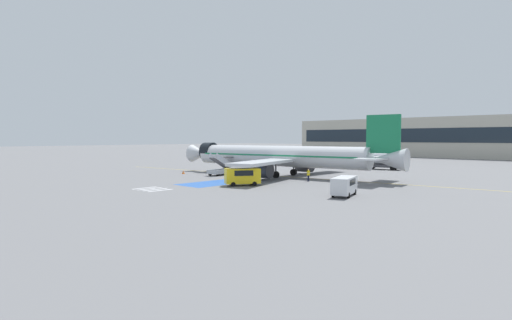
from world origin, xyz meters
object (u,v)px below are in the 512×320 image
object	(u,v)px
service_van_1	(344,185)
terminal_building	(455,137)
airliner	(280,157)
traffic_cone_0	(183,172)
boarding_stairs_forward	(221,170)
ground_crew_1	(269,173)
ground_crew_0	(308,174)
service_van_0	(242,175)
fuel_tanker	(375,160)

from	to	relation	value
service_van_1	terminal_building	distance (m)	103.17
airliner	traffic_cone_0	xyz separation A→B (m)	(-16.06, -8.27, -3.08)
boarding_stairs_forward	ground_crew_1	distance (m)	10.72
ground_crew_0	ground_crew_1	bearing A→B (deg)	122.71
boarding_stairs_forward	ground_crew_0	world-z (taller)	boarding_stairs_forward
ground_crew_1	traffic_cone_0	xyz separation A→B (m)	(-17.67, -3.47, -0.67)
airliner	service_van_1	size ratio (longest dim) A/B	7.96
service_van_0	ground_crew_1	distance (m)	9.49
service_van_1	traffic_cone_0	world-z (taller)	service_van_1
boarding_stairs_forward	fuel_tanker	xyz separation A→B (m)	(13.90, 31.06, 0.84)
terminal_building	fuel_tanker	bearing A→B (deg)	-87.53
fuel_tanker	traffic_cone_0	world-z (taller)	fuel_tanker
boarding_stairs_forward	ground_crew_0	bearing A→B (deg)	0.42
boarding_stairs_forward	ground_crew_1	size ratio (longest dim) A/B	3.18
fuel_tanker	service_van_0	bearing A→B (deg)	-8.40
service_van_0	service_van_1	distance (m)	15.38
airliner	boarding_stairs_forward	world-z (taller)	airliner
airliner	ground_crew_1	distance (m)	5.61
boarding_stairs_forward	fuel_tanker	bearing A→B (deg)	59.09
service_van_1	boarding_stairs_forward	bearing A→B (deg)	149.19
airliner	ground_crew_0	world-z (taller)	airliner
service_van_0	fuel_tanker	bearing A→B (deg)	-56.70
fuel_tanker	terminal_building	xyz separation A→B (m)	(-2.71, 62.81, 4.90)
airliner	boarding_stairs_forward	xyz separation A→B (m)	(-9.09, -5.42, -2.40)
traffic_cone_0	service_van_1	bearing A→B (deg)	-7.55
boarding_stairs_forward	traffic_cone_0	bearing A→B (deg)	-164.59
traffic_cone_0	ground_crew_1	bearing A→B (deg)	11.11
airliner	traffic_cone_0	world-z (taller)	airliner
service_van_1	terminal_building	world-z (taller)	terminal_building
terminal_building	service_van_0	bearing A→B (deg)	-88.63
fuel_tanker	ground_crew_1	xyz separation A→B (m)	(-3.20, -30.44, -0.84)
traffic_cone_0	terminal_building	distance (m)	98.62
ground_crew_0	traffic_cone_0	xyz separation A→B (m)	(-24.16, -5.03, -0.78)
airliner	ground_crew_0	bearing A→B (deg)	-118.62
ground_crew_1	traffic_cone_0	world-z (taller)	ground_crew_1
ground_crew_1	boarding_stairs_forward	bearing A→B (deg)	-132.28
service_van_0	ground_crew_0	bearing A→B (deg)	-74.93
ground_crew_1	traffic_cone_0	distance (m)	18.02
ground_crew_0	traffic_cone_0	bearing A→B (deg)	120.96
ground_crew_0	terminal_building	size ratio (longest dim) A/B	0.02
fuel_tanker	terminal_building	distance (m)	63.05
airliner	ground_crew_0	xyz separation A→B (m)	(8.10, -3.24, -2.30)
boarding_stairs_forward	service_van_0	world-z (taller)	boarding_stairs_forward
airliner	terminal_building	xyz separation A→B (m)	(2.09, 88.45, 3.33)
service_van_0	ground_crew_1	world-z (taller)	service_van_0
fuel_tanker	terminal_building	world-z (taller)	terminal_building
traffic_cone_0	terminal_building	xyz separation A→B (m)	(18.15, 96.72, 6.41)
service_van_1	terminal_building	xyz separation A→B (m)	(-17.80, 101.48, 5.43)
airliner	service_van_0	size ratio (longest dim) A/B	8.26
ground_crew_0	boarding_stairs_forward	bearing A→B (deg)	116.43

